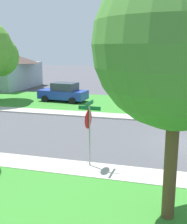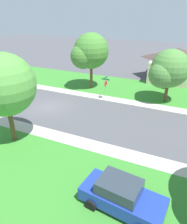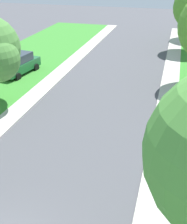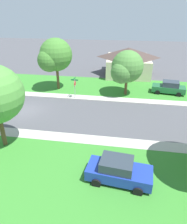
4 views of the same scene
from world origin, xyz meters
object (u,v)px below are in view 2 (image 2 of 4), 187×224
tree_sidewalk_near (89,52)px  tree_across_left (168,70)px  tree_sidewalk_mid (0,88)px  stop_sign_far_corner (106,85)px  car_blue_driveway_right (121,196)px  house_left_setback (177,63)px

tree_sidewalk_near → tree_across_left: bearing=86.7°
tree_sidewalk_mid → tree_sidewalk_near: bearing=178.7°
stop_sign_far_corner → tree_across_left: tree_across_left is taller
tree_across_left → tree_sidewalk_near: size_ratio=0.83×
car_blue_driveway_right → tree_across_left: tree_across_left is taller
stop_sign_far_corner → house_left_setback: (-12.17, 6.48, 0.49)m
tree_sidewalk_near → stop_sign_far_corner: bearing=51.2°
tree_sidewalk_mid → tree_across_left: size_ratio=1.18×
stop_sign_far_corner → tree_sidewalk_mid: (11.11, -3.68, 2.62)m
stop_sign_far_corner → tree_sidewalk_mid: tree_sidewalk_mid is taller
tree_sidewalk_mid → tree_across_left: 16.59m
tree_sidewalk_near → car_blue_driveway_right: bearing=30.8°
stop_sign_far_corner → tree_across_left: (-2.16, 6.24, 1.82)m
tree_across_left → tree_sidewalk_near: (-0.55, -9.61, 1.06)m
tree_sidewalk_mid → tree_across_left: bearing=143.2°
car_blue_driveway_right → tree_across_left: bearing=-180.0°
car_blue_driveway_right → tree_sidewalk_near: tree_sidewalk_near is taller
car_blue_driveway_right → house_left_setback: 25.63m
tree_across_left → car_blue_driveway_right: bearing=0.0°
tree_sidewalk_near → house_left_setback: size_ratio=0.76×
car_blue_driveway_right → tree_sidewalk_mid: (-2.30, -9.92, 3.64)m
tree_sidewalk_near → house_left_setback: tree_sidewalk_near is taller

